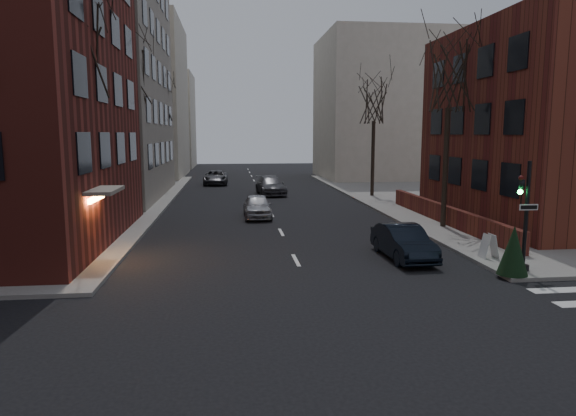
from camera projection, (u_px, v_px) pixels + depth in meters
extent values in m
cube|color=gray|center=(35.00, 14.00, 38.59)|extent=(18.00, 18.00, 28.00)
cube|color=maroon|center=(571.00, 127.00, 28.82)|extent=(12.00, 14.00, 11.00)
cube|color=maroon|center=(444.00, 214.00, 28.71)|extent=(0.35, 16.00, 1.00)
cube|color=beige|center=(123.00, 100.00, 60.18)|extent=(14.00, 16.00, 18.00)
cube|color=beige|center=(383.00, 108.00, 58.77)|extent=(14.00, 14.00, 16.00)
cube|color=beige|center=(160.00, 121.00, 77.41)|extent=(10.00, 12.00, 14.00)
cylinder|color=black|center=(526.00, 216.00, 18.52)|extent=(0.14, 0.14, 4.00)
cylinder|color=black|center=(523.00, 267.00, 18.79)|extent=(0.44, 0.44, 0.20)
imported|color=black|center=(521.00, 193.00, 18.37)|extent=(0.16, 0.20, 1.00)
sphere|color=#19FF4C|center=(520.00, 192.00, 18.30)|extent=(0.18, 0.18, 0.18)
cube|color=white|center=(529.00, 207.00, 18.35)|extent=(0.70, 0.03, 0.22)
cylinder|color=#2D231C|center=(81.00, 173.00, 21.36)|extent=(0.28, 0.28, 6.65)
cylinder|color=#2D231C|center=(133.00, 156.00, 33.13)|extent=(0.28, 0.28, 7.00)
cylinder|color=#2D231C|center=(162.00, 153.00, 46.95)|extent=(0.28, 0.28, 6.30)
cylinder|color=#2D231C|center=(445.00, 168.00, 27.29)|extent=(0.28, 0.28, 6.30)
cylinder|color=#2D231C|center=(373.00, 159.00, 41.08)|extent=(0.28, 0.28, 5.95)
cylinder|color=black|center=(132.00, 168.00, 29.34)|extent=(0.12, 0.12, 6.00)
sphere|color=#FFA54C|center=(129.00, 113.00, 28.89)|extent=(0.36, 0.36, 0.36)
cylinder|color=black|center=(171.00, 154.00, 49.00)|extent=(0.12, 0.12, 6.00)
sphere|color=#FFA54C|center=(170.00, 121.00, 48.56)|extent=(0.36, 0.36, 0.36)
imported|color=black|center=(403.00, 242.00, 21.05)|extent=(1.66, 4.31, 1.40)
imported|color=#AAAAAF|center=(257.00, 206.00, 31.45)|extent=(1.67, 4.12, 1.40)
imported|color=#404045|center=(271.00, 186.00, 43.23)|extent=(2.56, 5.32, 1.50)
imported|color=#414146|center=(216.00, 177.00, 51.86)|extent=(2.42, 5.13, 1.42)
cube|color=silver|center=(489.00, 246.00, 20.65)|extent=(0.44, 0.61, 0.97)
cone|color=black|center=(513.00, 250.00, 18.11)|extent=(1.30, 1.30, 1.76)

